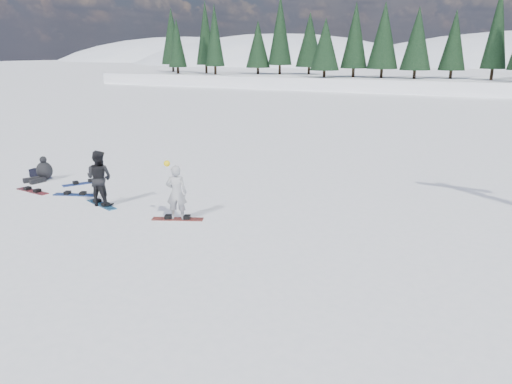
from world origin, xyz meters
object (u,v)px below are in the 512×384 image
snowboarder_man (99,178)px  gear_bag (36,173)px  snowboard_loose_b (32,191)px  snowboard_loose_c (75,195)px  seated_rider (43,171)px  snowboard_loose_a (83,183)px  snowboarder_woman (176,192)px

snowboarder_man → gear_bag: snowboarder_man is taller
snowboarder_man → snowboard_loose_b: (-3.31, 0.13, -0.88)m
snowboarder_man → gear_bag: (-4.96, 1.75, -0.74)m
snowboarder_man → snowboard_loose_b: snowboarder_man is taller
gear_bag → snowboard_loose_c: 3.59m
seated_rider → snowboard_loose_a: 1.82m
gear_bag → snowboard_loose_b: 2.32m
snowboarder_man → snowboard_loose_a: snowboarder_man is taller
seated_rider → snowboard_loose_b: 1.69m
snowboard_loose_b → snowboard_loose_a: bearing=69.6°
gear_bag → snowboard_loose_c: gear_bag is taller
seated_rider → snowboard_loose_b: size_ratio=0.77×
snowboarder_man → snowboard_loose_b: bearing=-10.7°
seated_rider → snowboarder_woman: bearing=4.7°
snowboard_loose_c → snowboard_loose_b: bearing=171.0°
seated_rider → gear_bag: size_ratio=2.57×
snowboarder_woman → snowboard_loose_b: (-6.33, 0.24, -0.81)m
snowboard_loose_a → snowboarder_man: bearing=-94.3°
snowboard_loose_a → gear_bag: bearing=120.3°
snowboarder_woman → snowboard_loose_c: bearing=-31.9°
snowboard_loose_a → snowboarder_woman: bearing=-77.9°
gear_bag → snowboarder_man: bearing=-19.4°
snowboard_loose_a → snowboard_loose_c: 1.55m
snowboard_loose_a → snowboard_loose_c: (0.89, -1.27, 0.00)m
snowboarder_woman → seated_rider: snowboarder_woman is taller
snowboarder_woman → snowboard_loose_a: snowboarder_woman is taller
snowboarder_woman → gear_bag: snowboarder_woman is taller
snowboarder_woman → snowboard_loose_b: 6.39m
snowboarder_man → snowboard_loose_a: (-2.49, 1.74, -0.88)m
gear_bag → snowboard_loose_a: gear_bag is taller
snowboarder_woman → snowboard_loose_a: 5.88m
snowboarder_man → snowboard_loose_c: snowboarder_man is taller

